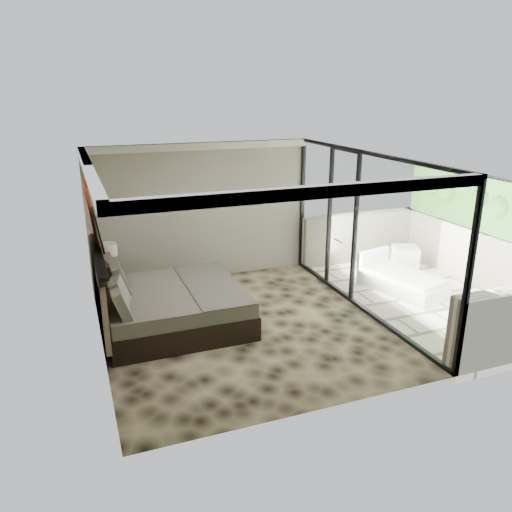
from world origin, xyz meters
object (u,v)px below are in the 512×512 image
object	(u,v)px
table_lamp	(109,255)
lounger	(400,280)
bed	(168,304)
nightstand	(110,288)
ottoman	(405,258)

from	to	relation	value
table_lamp	lounger	size ratio (longest dim) A/B	0.33
table_lamp	lounger	distance (m)	5.61
bed	table_lamp	xyz separation A→B (m)	(-0.77, 1.42, 0.52)
nightstand	table_lamp	world-z (taller)	table_lamp
ottoman	table_lamp	bearing A→B (deg)	175.22
bed	ottoman	xyz separation A→B (m)	(5.41, 0.90, -0.12)
table_lamp	lounger	xyz separation A→B (m)	(5.36, -1.50, -0.70)
ottoman	lounger	world-z (taller)	lounger
nightstand	lounger	bearing A→B (deg)	2.45
bed	lounger	world-z (taller)	bed
bed	ottoman	distance (m)	5.49
bed	nightstand	xyz separation A→B (m)	(-0.81, 1.38, -0.12)
nightstand	lounger	distance (m)	5.59
bed	nightstand	distance (m)	1.61
nightstand	bed	bearing A→B (deg)	-42.12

